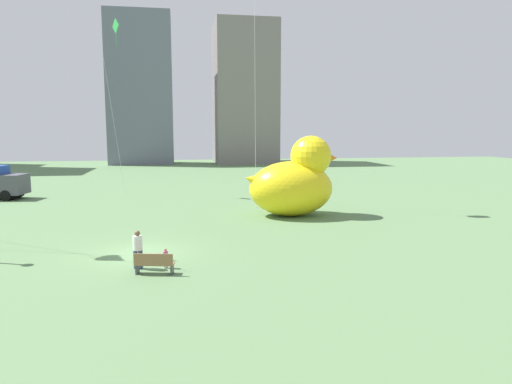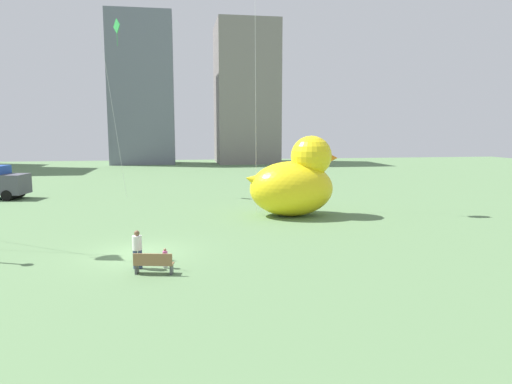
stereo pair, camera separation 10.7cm
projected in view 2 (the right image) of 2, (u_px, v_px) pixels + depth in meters
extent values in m
plane|color=#5A7D50|center=(139.00, 253.00, 22.27)|extent=(140.00, 140.00, 0.00)
cube|color=olive|center=(154.00, 264.00, 19.05)|extent=(1.66, 0.76, 0.06)
cube|color=olive|center=(153.00, 259.00, 18.82)|extent=(1.58, 0.38, 0.45)
cube|color=#47474C|center=(137.00, 269.00, 19.11)|extent=(0.15, 0.38, 0.39)
cube|color=#47474C|center=(172.00, 269.00, 19.05)|extent=(0.15, 0.38, 0.39)
cylinder|color=#38476B|center=(135.00, 259.00, 19.77)|extent=(0.19, 0.19, 0.81)
cylinder|color=#38476B|center=(140.00, 259.00, 19.80)|extent=(0.19, 0.19, 0.81)
cylinder|color=white|center=(137.00, 243.00, 19.69)|extent=(0.41, 0.41, 0.61)
sphere|color=brown|center=(137.00, 233.00, 19.63)|extent=(0.24, 0.24, 0.24)
cylinder|color=silver|center=(164.00, 263.00, 19.86)|extent=(0.10, 0.10, 0.42)
cylinder|color=silver|center=(167.00, 263.00, 19.88)|extent=(0.10, 0.10, 0.42)
cylinder|color=#D85999|center=(165.00, 255.00, 19.82)|extent=(0.21, 0.21, 0.32)
sphere|color=#A87C5B|center=(165.00, 250.00, 19.79)|extent=(0.12, 0.12, 0.12)
ellipsoid|color=yellow|center=(291.00, 189.00, 31.77)|extent=(5.75, 4.25, 3.75)
sphere|color=yellow|center=(311.00, 156.00, 31.69)|extent=(2.80, 2.80, 2.80)
cone|color=orange|center=(329.00, 158.00, 31.92)|extent=(1.26, 1.26, 1.26)
cone|color=yellow|center=(255.00, 180.00, 31.28)|extent=(1.72, 1.50, 1.80)
cube|color=#4C4C56|center=(15.00, 184.00, 39.51)|extent=(2.10, 2.57, 1.68)
cylinder|color=black|center=(14.00, 194.00, 39.62)|extent=(1.32, 2.52, 0.90)
cube|color=slate|center=(142.00, 90.00, 79.11)|extent=(10.72, 7.07, 25.28)
cube|color=gray|center=(246.00, 94.00, 82.48)|extent=(10.55, 11.87, 24.25)
cylinder|color=silver|center=(113.00, 112.00, 40.41)|extent=(1.91, 0.97, 14.86)
cube|color=green|center=(117.00, 26.00, 40.41)|extent=(0.71, 1.12, 1.27)
cylinder|color=green|center=(117.00, 37.00, 40.53)|extent=(0.04, 0.04, 1.60)
cylinder|color=silver|center=(256.00, 84.00, 33.42)|extent=(0.35, 2.67, 18.24)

